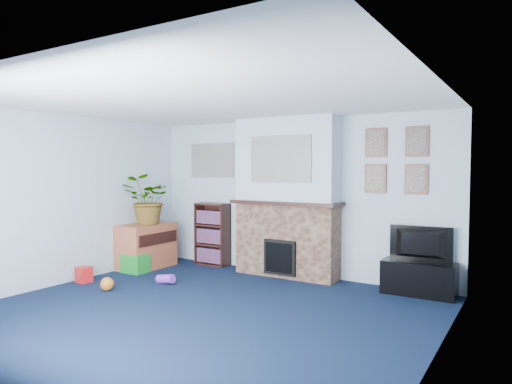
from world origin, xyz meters
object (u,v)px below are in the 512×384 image
Objects in this scene: tv_stand at (419,278)px; sideboard at (146,247)px; television at (420,244)px; bookshelf at (213,235)px.

sideboard is (-4.19, -0.69, 0.12)m from tv_stand.
television is at bearing 9.63° from sideboard.
television is at bearing 90.00° from tv_stand.
tv_stand is 0.44m from television.
television is at bearing -0.95° from bookshelf.
sideboard is at bearing 5.90° from television.
tv_stand is 1.16× the size of television.
bookshelf reaches higher than tv_stand.
bookshelf is 1.11m from sideboard.
tv_stand is at bearing 9.37° from sideboard.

